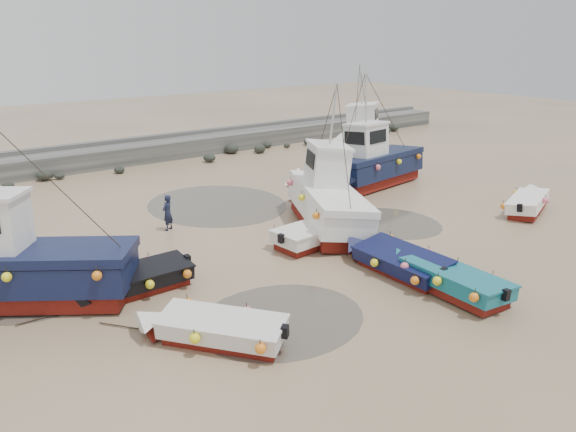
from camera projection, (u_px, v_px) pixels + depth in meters
The scene contains 17 objects.
ground at pixel (347, 272), 20.36m from camera, with size 120.00×120.00×0.00m, color tan.
seawall at pixel (119, 155), 36.85m from camera, with size 60.00×4.92×1.50m.
puddle_a at pixel (281, 319), 17.00m from camera, with size 5.32×5.32×0.01m, color #4F483E.
puddle_b at pixel (392, 223), 25.64m from camera, with size 4.05×4.05×0.01m, color #4F483E.
puddle_c at pixel (43, 302), 18.07m from camera, with size 3.79×3.79×0.01m, color #4F483E.
puddle_d at pixel (217, 204), 28.40m from camera, with size 6.78×6.78×0.01m, color #4F483E.
dinghy_0 at pixel (211, 324), 15.58m from camera, with size 3.98×5.01×1.43m.
dinghy_1 at pixel (396, 256), 20.31m from camera, with size 2.13×5.93×1.43m.
dinghy_2 at pixel (446, 276), 18.72m from camera, with size 2.26×5.98×1.43m.
dinghy_3 at pixel (530, 200), 27.15m from camera, with size 5.63×2.74×1.43m.
dinghy_4 at pixel (129, 279), 18.44m from camera, with size 5.78×1.90×1.43m.
dinghy_5 at pixel (321, 230), 23.05m from camera, with size 5.89×2.22×1.43m.
cabin_boat_0 at pixel (4, 265), 17.57m from camera, with size 8.71×6.61×6.22m.
cabin_boat_1 at pixel (322, 196), 24.92m from camera, with size 5.45×9.22×6.22m.
cabin_boat_2 at pixel (370, 164), 31.04m from camera, with size 9.40×3.25×6.22m.
cabin_boat_3 at pixel (365, 138), 38.77m from camera, with size 8.59×6.89×6.22m.
person at pixel (169, 230), 24.71m from camera, with size 0.58×0.38×1.59m, color #161B32.
Camera 1 is at (-13.04, -13.61, 8.25)m, focal length 35.00 mm.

